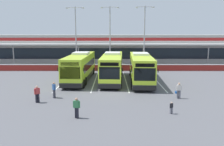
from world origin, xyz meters
TOP-DOWN VIEW (x-y plane):
  - ground_plane at (0.00, 0.00)m, footprint 200.00×200.00m
  - terminal_building at (-0.00, 26.91)m, footprint 70.00×13.00m
  - red_barrier_wall at (0.00, 14.50)m, footprint 60.00×0.40m
  - coach_bus_leftmost at (-4.16, 6.50)m, footprint 3.40×12.26m
  - coach_bus_left_centre at (0.24, 6.31)m, footprint 3.40×12.26m
  - coach_bus_centre at (4.04, 5.47)m, footprint 3.40×12.26m
  - bay_stripe_far_west at (-6.30, 6.00)m, footprint 0.14×13.00m
  - bay_stripe_west at (-2.10, 6.00)m, footprint 0.14×13.00m
  - bay_stripe_mid_west at (2.10, 6.00)m, footprint 0.14×13.00m
  - bay_stripe_centre at (6.30, 6.00)m, footprint 0.14×13.00m
  - pedestrian_with_handbag at (6.84, -2.62)m, footprint 0.62×0.31m
  - pedestrian_in_dark_coat at (-6.77, -4.00)m, footprint 0.48×0.40m
  - pedestrian_child at (5.01, -7.06)m, footprint 0.32×0.22m
  - pedestrian_near_bin at (-2.48, -8.02)m, footprint 0.54×0.33m
  - pedestrian_approaching_bus at (-5.60, -2.37)m, footprint 0.43×0.46m
  - lamp_post_west at (-6.28, 17.29)m, footprint 3.24×0.28m
  - lamp_post_centre at (-0.14, 16.70)m, footprint 3.24×0.28m
  - lamp_post_east at (5.89, 16.15)m, footprint 3.24×0.28m

SIDE VIEW (x-z plane):
  - ground_plane at x=0.00m, z-range 0.00..0.00m
  - bay_stripe_far_west at x=-6.30m, z-range 0.00..0.01m
  - bay_stripe_west at x=-2.10m, z-range 0.00..0.01m
  - bay_stripe_mid_west at x=2.10m, z-range 0.00..0.01m
  - bay_stripe_centre at x=6.30m, z-range 0.00..0.01m
  - pedestrian_child at x=5.01m, z-range 0.04..1.04m
  - red_barrier_wall at x=0.00m, z-range 0.01..1.10m
  - pedestrian_with_handbag at x=6.84m, z-range 0.05..1.67m
  - pedestrian_in_dark_coat at x=-6.77m, z-range 0.06..1.68m
  - pedestrian_near_bin at x=-2.48m, z-range 0.06..1.68m
  - pedestrian_approaching_bus at x=-5.60m, z-range 0.06..1.68m
  - coach_bus_leftmost at x=-4.16m, z-range -0.10..3.68m
  - coach_bus_left_centre at x=0.24m, z-range -0.10..3.68m
  - coach_bus_centre at x=4.04m, z-range -0.10..3.68m
  - terminal_building at x=0.00m, z-range 0.01..6.01m
  - lamp_post_west at x=-6.28m, z-range 0.79..11.79m
  - lamp_post_centre at x=-0.14m, z-range 0.79..11.79m
  - lamp_post_east at x=5.89m, z-range 0.79..11.79m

